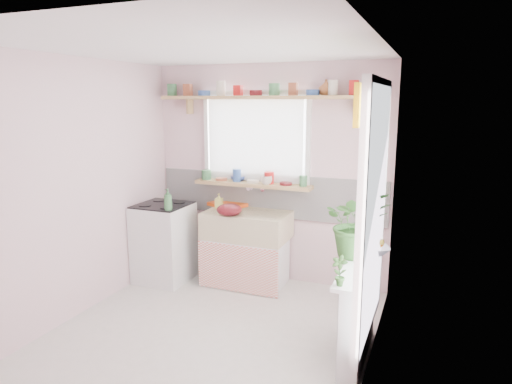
% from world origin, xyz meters
% --- Properties ---
extents(room, '(3.20, 3.20, 3.20)m').
position_xyz_m(room, '(0.66, 0.86, 1.37)').
color(room, silver).
rests_on(room, ground).
extents(sink_unit, '(0.95, 0.65, 1.11)m').
position_xyz_m(sink_unit, '(-0.15, 1.29, 0.43)').
color(sink_unit, white).
rests_on(sink_unit, ground).
extents(cooker, '(0.58, 0.58, 0.93)m').
position_xyz_m(cooker, '(-1.10, 1.05, 0.46)').
color(cooker, white).
rests_on(cooker, ground).
extents(radiator_ledge, '(0.22, 0.95, 0.78)m').
position_xyz_m(radiator_ledge, '(1.30, 0.20, 0.40)').
color(radiator_ledge, white).
rests_on(radiator_ledge, ground).
extents(windowsill, '(1.40, 0.22, 0.04)m').
position_xyz_m(windowsill, '(-0.15, 1.48, 1.14)').
color(windowsill, tan).
rests_on(windowsill, room).
extents(pine_shelf, '(2.52, 0.24, 0.04)m').
position_xyz_m(pine_shelf, '(0.00, 1.47, 2.12)').
color(pine_shelf, tan).
rests_on(pine_shelf, room).
extents(shelf_crockery, '(2.47, 0.11, 0.12)m').
position_xyz_m(shelf_crockery, '(-0.04, 1.47, 2.19)').
color(shelf_crockery, '#3F7F4C').
rests_on(shelf_crockery, pine_shelf).
extents(sill_crockery, '(1.35, 0.11, 0.12)m').
position_xyz_m(sill_crockery, '(-0.17, 1.48, 1.22)').
color(sill_crockery, '#3F7F4C').
rests_on(sill_crockery, windowsill).
extents(dish_tray, '(0.49, 0.44, 0.04)m').
position_xyz_m(dish_tray, '(-0.48, 1.50, 0.87)').
color(dish_tray, '#F15515').
rests_on(dish_tray, sink_unit).
extents(colander, '(0.31, 0.31, 0.13)m').
position_xyz_m(colander, '(-0.27, 1.10, 0.91)').
color(colander, '#550E14').
rests_on(colander, sink_unit).
extents(jade_plant, '(0.66, 0.61, 0.60)m').
position_xyz_m(jade_plant, '(1.21, 0.48, 1.07)').
color(jade_plant, '#2F5F26').
rests_on(jade_plant, radiator_ledge).
extents(fruit_bowl, '(0.39, 0.39, 0.07)m').
position_xyz_m(fruit_bowl, '(1.33, 0.60, 0.81)').
color(fruit_bowl, silver).
rests_on(fruit_bowl, radiator_ledge).
extents(herb_pot, '(0.13, 0.10, 0.23)m').
position_xyz_m(herb_pot, '(1.21, -0.20, 0.89)').
color(herb_pot, '#37692A').
rests_on(herb_pot, radiator_ledge).
extents(soap_bottle_sink, '(0.09, 0.09, 0.18)m').
position_xyz_m(soap_bottle_sink, '(-0.53, 1.35, 0.94)').
color(soap_bottle_sink, '#D8D260').
rests_on(soap_bottle_sink, sink_unit).
extents(sill_cup, '(0.13, 0.13, 0.10)m').
position_xyz_m(sill_cup, '(0.04, 1.42, 1.21)').
color(sill_cup, beige).
rests_on(sill_cup, windowsill).
extents(sill_bowl, '(0.21, 0.21, 0.06)m').
position_xyz_m(sill_bowl, '(-0.36, 1.54, 1.19)').
color(sill_bowl, '#314AA2').
rests_on(sill_bowl, windowsill).
extents(shelf_vase, '(0.17, 0.17, 0.17)m').
position_xyz_m(shelf_vase, '(0.66, 1.53, 2.22)').
color(shelf_vase, '#AE6535').
rests_on(shelf_vase, pine_shelf).
extents(cooker_bottle, '(0.10, 0.10, 0.24)m').
position_xyz_m(cooker_bottle, '(-0.88, 0.83, 1.03)').
color(cooker_bottle, '#3E7D45').
rests_on(cooker_bottle, cooker).
extents(fruit, '(0.20, 0.14, 0.10)m').
position_xyz_m(fruit, '(1.34, 0.61, 0.87)').
color(fruit, orange).
rests_on(fruit, fruit_bowl).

